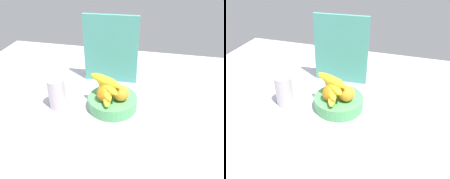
# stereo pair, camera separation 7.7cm
# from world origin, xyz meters

# --- Properties ---
(ground_plane) EXTENTS (1.80, 1.40, 0.03)m
(ground_plane) POSITION_xyz_m (0.00, 0.00, -0.01)
(ground_plane) COLOR #B1B2BC
(fruit_bowl) EXTENTS (0.22, 0.22, 0.06)m
(fruit_bowl) POSITION_xyz_m (-0.00, 0.02, 0.03)
(fruit_bowl) COLOR #52A461
(fruit_bowl) RESTS_ON ground_plane
(orange_front_left) EXTENTS (0.07, 0.07, 0.07)m
(orange_front_left) POSITION_xyz_m (0.04, 0.01, 0.09)
(orange_front_left) COLOR orange
(orange_front_left) RESTS_ON fruit_bowl
(orange_front_right) EXTENTS (0.07, 0.07, 0.07)m
(orange_front_right) POSITION_xyz_m (-0.02, 0.06, 0.09)
(orange_front_right) COLOR orange
(orange_front_right) RESTS_ON fruit_bowl
(orange_center) EXTENTS (0.07, 0.07, 0.07)m
(orange_center) POSITION_xyz_m (-0.03, -0.01, 0.09)
(orange_center) COLOR orange
(orange_center) RESTS_ON fruit_bowl
(banana_bunch) EXTENTS (0.17, 0.18, 0.11)m
(banana_bunch) POSITION_xyz_m (-0.03, 0.01, 0.11)
(banana_bunch) COLOR yellow
(banana_bunch) RESTS_ON fruit_bowl
(cutting_board) EXTENTS (0.28, 0.03, 0.36)m
(cutting_board) POSITION_xyz_m (-0.06, 0.26, 0.18)
(cutting_board) COLOR teal
(cutting_board) RESTS_ON ground_plane
(thermos_tumbler) EXTENTS (0.08, 0.08, 0.14)m
(thermos_tumbler) POSITION_xyz_m (-0.25, -0.03, 0.07)
(thermos_tumbler) COLOR #BDB0BA
(thermos_tumbler) RESTS_ON ground_plane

